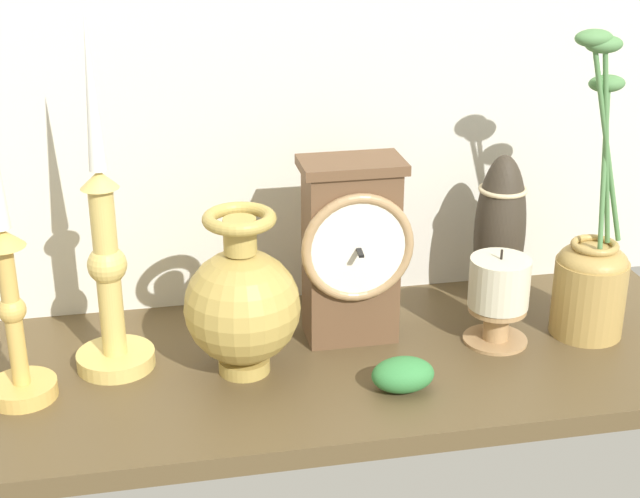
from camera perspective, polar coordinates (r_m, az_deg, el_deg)
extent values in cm
cube|color=brown|center=(114.33, -0.57, -7.09)|extent=(100.00, 36.00, 2.40)
cube|color=silver|center=(119.71, -2.32, 11.55)|extent=(120.00, 2.00, 65.00)
cube|color=brown|center=(114.51, 1.83, -0.38)|extent=(10.80, 6.60, 21.47)
cube|color=brown|center=(110.57, 1.91, 5.04)|extent=(12.10, 7.39, 1.20)
torus|color=tan|center=(110.25, 2.28, 0.05)|extent=(13.38, 1.22, 13.38)
cylinder|color=white|center=(110.16, 2.29, 0.03)|extent=(11.19, 0.40, 11.19)
cube|color=black|center=(109.89, 2.33, -0.03)|extent=(0.95, 4.29, 0.30)
cylinder|color=gold|center=(110.83, -17.29, -8.01)|extent=(7.49, 7.49, 1.80)
cylinder|color=gold|center=(106.70, -17.84, -3.86)|extent=(1.88, 1.88, 16.12)
sphere|color=gold|center=(106.36, -17.89, -3.47)|extent=(3.01, 3.01, 3.01)
cone|color=gold|center=(103.15, -18.43, 0.65)|extent=(4.67, 4.67, 2.00)
cylinder|color=#D2B65F|center=(114.36, -12.07, -6.43)|extent=(9.05, 9.05, 1.80)
cylinder|color=#D2B65F|center=(109.55, -12.53, -1.41)|extent=(2.77, 2.77, 20.12)
sphere|color=#D2B65F|center=(109.15, -12.57, -0.92)|extent=(4.44, 4.44, 4.44)
cone|color=#D2B65F|center=(105.63, -13.03, 4.08)|extent=(4.22, 4.22, 2.00)
cone|color=white|center=(103.11, -13.49, 9.04)|extent=(1.95, 1.95, 16.82)
cylinder|color=tan|center=(111.33, -4.53, -6.86)|extent=(5.93, 5.93, 1.60)
sphere|color=tan|center=(107.89, -4.65, -3.45)|extent=(13.19, 13.19, 13.19)
cylinder|color=tan|center=(104.40, -4.80, 0.79)|extent=(3.69, 3.69, 3.99)
torus|color=tan|center=(103.68, -4.84, 1.81)|extent=(8.12, 8.12, 1.46)
cylinder|color=#AD8B48|center=(122.40, 15.64, -2.72)|extent=(8.88, 8.88, 9.62)
ellipsoid|color=#AD8B48|center=(120.49, 15.88, -0.65)|extent=(8.43, 8.43, 4.22)
torus|color=#AD8B48|center=(119.70, 15.99, 0.28)|extent=(5.76, 5.76, 0.88)
cylinder|color=#508349|center=(115.73, 16.64, 5.97)|extent=(6.73, 0.93, 24.21)
ellipsoid|color=#508349|center=(111.44, 15.97, 12.01)|extent=(4.40, 2.80, 2.00)
cylinder|color=#508349|center=(116.52, 16.49, 4.66)|extent=(0.77, 3.55, 19.11)
ellipsoid|color=#508349|center=(115.38, 16.73, 9.43)|extent=(4.40, 2.80, 2.00)
cylinder|color=#508349|center=(115.83, 16.62, 5.80)|extent=(4.17, 1.30, 23.94)
ellipsoid|color=#508349|center=(111.99, 16.57, 11.62)|extent=(4.40, 2.80, 2.00)
cylinder|color=tan|center=(118.85, 10.40, -4.39)|extent=(3.14, 3.14, 4.44)
cylinder|color=tan|center=(119.68, 10.34, -5.17)|extent=(7.86, 7.86, 0.80)
cylinder|color=tan|center=(117.87, 10.47, -3.43)|extent=(7.07, 7.07, 0.60)
cylinder|color=beige|center=(116.42, 10.59, -1.91)|extent=(7.30, 7.30, 6.07)
cylinder|color=black|center=(114.98, 10.72, -0.26)|extent=(0.30, 0.30, 1.20)
ellipsoid|color=#352D23|center=(124.73, 10.66, 1.00)|extent=(6.58, 6.58, 20.61)
torus|color=#CCB78C|center=(122.76, 10.85, 3.50)|extent=(6.19, 6.19, 0.60)
ellipsoid|color=#347F3E|center=(107.08, 4.97, -7.47)|extent=(7.10, 4.97, 3.86)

